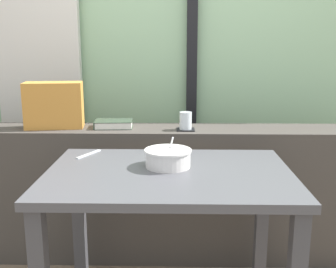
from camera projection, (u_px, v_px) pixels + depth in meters
outdoor_backdrop at (169, 21)px, 2.80m from camera, size 4.80×0.08×2.80m
curtain_left_panel at (38, 44)px, 2.75m from camera, size 0.56×0.06×2.50m
window_divider_post at (192, 36)px, 2.75m from camera, size 0.07×0.05×2.60m
dark_console_ledge at (167, 193)px, 2.44m from camera, size 2.80×0.30×0.79m
breakfast_table at (169, 198)px, 1.76m from camera, size 1.04×0.72×0.73m
coaster_square at (186, 129)px, 2.30m from camera, size 0.10×0.10×0.00m
juice_glass at (186, 121)px, 2.29m from camera, size 0.07×0.07×0.10m
closed_book at (113, 124)px, 2.36m from camera, size 0.22×0.16×0.04m
throw_pillow at (54, 105)px, 2.33m from camera, size 0.34×0.18×0.26m
soup_bowl at (168, 158)px, 1.79m from camera, size 0.21×0.21×0.14m
fork_utensil at (89, 154)px, 1.99m from camera, size 0.09×0.16×0.01m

